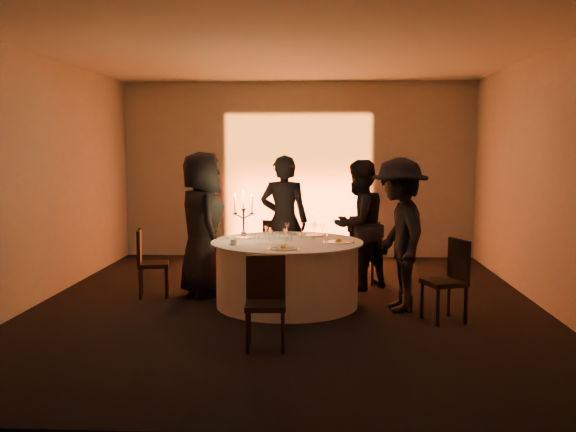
{
  "coord_description": "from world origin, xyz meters",
  "views": [
    {
      "loc": [
        0.41,
        -7.5,
        1.86
      ],
      "look_at": [
        0.0,
        0.2,
        1.05
      ],
      "focal_mm": 40.0,
      "sensor_mm": 36.0,
      "label": 1
    }
  ],
  "objects_px": {
    "chair_back_right": "(357,246)",
    "chair_front": "(266,297)",
    "guest_back_right": "(359,225)",
    "guest_right": "(399,235)",
    "chair_right": "(450,276)",
    "chair_left": "(148,259)",
    "guest_left": "(202,224)",
    "candelabra": "(244,222)",
    "banquet_table": "(287,273)",
    "coffee_cup": "(233,242)",
    "chair_back_left": "(277,246)",
    "guest_back_left": "(284,221)"
  },
  "relations": [
    {
      "from": "chair_back_left",
      "to": "coffee_cup",
      "type": "xyz_separation_m",
      "value": [
        -0.38,
        -1.82,
        0.32
      ]
    },
    {
      "from": "guest_back_left",
      "to": "candelabra",
      "type": "height_order",
      "value": "guest_back_left"
    },
    {
      "from": "guest_back_right",
      "to": "coffee_cup",
      "type": "xyz_separation_m",
      "value": [
        -1.5,
        -1.26,
        -0.06
      ]
    },
    {
      "from": "guest_back_left",
      "to": "guest_back_right",
      "type": "distance_m",
      "value": 1.01
    },
    {
      "from": "chair_left",
      "to": "coffee_cup",
      "type": "distance_m",
      "value": 1.4
    },
    {
      "from": "chair_right",
      "to": "candelabra",
      "type": "distance_m",
      "value": 2.51
    },
    {
      "from": "chair_back_left",
      "to": "candelabra",
      "type": "bearing_deg",
      "value": 84.25
    },
    {
      "from": "chair_right",
      "to": "chair_back_right",
      "type": "bearing_deg",
      "value": -172.96
    },
    {
      "from": "chair_left",
      "to": "banquet_table",
      "type": "bearing_deg",
      "value": -113.31
    },
    {
      "from": "chair_left",
      "to": "chair_back_right",
      "type": "height_order",
      "value": "chair_back_right"
    },
    {
      "from": "chair_front",
      "to": "guest_back_left",
      "type": "distance_m",
      "value": 2.74
    },
    {
      "from": "guest_left",
      "to": "coffee_cup",
      "type": "distance_m",
      "value": 0.96
    },
    {
      "from": "chair_back_right",
      "to": "guest_back_right",
      "type": "relative_size",
      "value": 0.57
    },
    {
      "from": "chair_left",
      "to": "chair_back_left",
      "type": "relative_size",
      "value": 0.99
    },
    {
      "from": "chair_front",
      "to": "guest_back_right",
      "type": "bearing_deg",
      "value": 64.64
    },
    {
      "from": "coffee_cup",
      "to": "candelabra",
      "type": "relative_size",
      "value": 0.18
    },
    {
      "from": "guest_back_right",
      "to": "guest_right",
      "type": "height_order",
      "value": "guest_right"
    },
    {
      "from": "chair_back_left",
      "to": "guest_left",
      "type": "distance_m",
      "value": 1.42
    },
    {
      "from": "chair_left",
      "to": "chair_back_right",
      "type": "relative_size",
      "value": 0.87
    },
    {
      "from": "guest_left",
      "to": "candelabra",
      "type": "xyz_separation_m",
      "value": [
        0.57,
        -0.31,
        0.07
      ]
    },
    {
      "from": "banquet_table",
      "to": "chair_left",
      "type": "relative_size",
      "value": 2.11
    },
    {
      "from": "guest_left",
      "to": "candelabra",
      "type": "bearing_deg",
      "value": -142.6
    },
    {
      "from": "chair_back_right",
      "to": "guest_back_right",
      "type": "bearing_deg",
      "value": 57.78
    },
    {
      "from": "banquet_table",
      "to": "guest_left",
      "type": "xyz_separation_m",
      "value": [
        -1.11,
        0.48,
        0.53
      ]
    },
    {
      "from": "chair_back_left",
      "to": "banquet_table",
      "type": "bearing_deg",
      "value": 106.04
    },
    {
      "from": "chair_back_right",
      "to": "guest_left",
      "type": "relative_size",
      "value": 0.54
    },
    {
      "from": "banquet_table",
      "to": "guest_right",
      "type": "height_order",
      "value": "guest_right"
    },
    {
      "from": "guest_left",
      "to": "guest_back_right",
      "type": "bearing_deg",
      "value": -100.69
    },
    {
      "from": "chair_front",
      "to": "guest_back_left",
      "type": "height_order",
      "value": "guest_back_left"
    },
    {
      "from": "chair_back_right",
      "to": "candelabra",
      "type": "distance_m",
      "value": 1.77
    },
    {
      "from": "chair_left",
      "to": "guest_left",
      "type": "height_order",
      "value": "guest_left"
    },
    {
      "from": "guest_back_left",
      "to": "guest_back_right",
      "type": "xyz_separation_m",
      "value": [
        1.0,
        -0.14,
        -0.03
      ]
    },
    {
      "from": "candelabra",
      "to": "guest_back_left",
      "type": "bearing_deg",
      "value": 64.58
    },
    {
      "from": "chair_back_right",
      "to": "chair_front",
      "type": "relative_size",
      "value": 1.14
    },
    {
      "from": "guest_right",
      "to": "guest_back_right",
      "type": "bearing_deg",
      "value": -168.2
    },
    {
      "from": "chair_right",
      "to": "guest_left",
      "type": "height_order",
      "value": "guest_left"
    },
    {
      "from": "chair_left",
      "to": "guest_left",
      "type": "bearing_deg",
      "value": -90.99
    },
    {
      "from": "chair_left",
      "to": "guest_back_left",
      "type": "distance_m",
      "value": 1.88
    },
    {
      "from": "chair_right",
      "to": "guest_back_right",
      "type": "xyz_separation_m",
      "value": [
        -0.89,
        1.56,
        0.36
      ]
    },
    {
      "from": "chair_back_right",
      "to": "guest_back_left",
      "type": "bearing_deg",
      "value": -33.72
    },
    {
      "from": "guest_left",
      "to": "chair_left",
      "type": "bearing_deg",
      "value": 77.48
    },
    {
      "from": "chair_left",
      "to": "chair_back_right",
      "type": "bearing_deg",
      "value": -86.06
    },
    {
      "from": "guest_left",
      "to": "guest_right",
      "type": "relative_size",
      "value": 1.03
    },
    {
      "from": "guest_back_right",
      "to": "guest_right",
      "type": "distance_m",
      "value": 1.19
    },
    {
      "from": "guest_right",
      "to": "coffee_cup",
      "type": "xyz_separation_m",
      "value": [
        -1.89,
        -0.14,
        -0.08
      ]
    },
    {
      "from": "chair_left",
      "to": "chair_front",
      "type": "distance_m",
      "value": 2.58
    },
    {
      "from": "chair_left",
      "to": "chair_right",
      "type": "bearing_deg",
      "value": -117.29
    },
    {
      "from": "chair_front",
      "to": "candelabra",
      "type": "relative_size",
      "value": 1.43
    },
    {
      "from": "chair_back_left",
      "to": "chair_front",
      "type": "distance_m",
      "value": 3.12
    },
    {
      "from": "coffee_cup",
      "to": "guest_back_right",
      "type": "bearing_deg",
      "value": 40.13
    }
  ]
}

